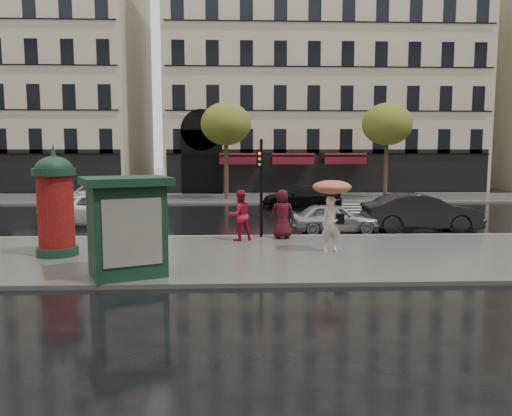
{
  "coord_description": "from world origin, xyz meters",
  "views": [
    {
      "loc": [
        -1.29,
        -16.08,
        3.4
      ],
      "look_at": [
        -0.61,
        1.5,
        1.37
      ],
      "focal_mm": 35.0,
      "sensor_mm": 36.0,
      "label": 1
    }
  ],
  "objects_px": {
    "newsstand": "(126,225)",
    "car_silver": "(334,218)",
    "car_white": "(100,210)",
    "car_far_silver": "(90,194)",
    "car_black": "(302,197)",
    "morris_column": "(55,202)",
    "woman_red": "(240,215)",
    "man_burgundy": "(282,214)",
    "traffic_light": "(261,178)",
    "car_darkgrey": "(421,212)",
    "woman_umbrella": "(332,203)"
  },
  "relations": [
    {
      "from": "woman_umbrella",
      "to": "woman_red",
      "type": "relative_size",
      "value": 1.3
    },
    {
      "from": "morris_column",
      "to": "car_far_silver",
      "type": "distance_m",
      "value": 15.78
    },
    {
      "from": "car_black",
      "to": "car_far_silver",
      "type": "height_order",
      "value": "car_far_silver"
    },
    {
      "from": "woman_red",
      "to": "newsstand",
      "type": "height_order",
      "value": "newsstand"
    },
    {
      "from": "car_black",
      "to": "traffic_light",
      "type": "bearing_deg",
      "value": -11.95
    },
    {
      "from": "traffic_light",
      "to": "car_black",
      "type": "xyz_separation_m",
      "value": [
        2.93,
        10.35,
        -1.69
      ]
    },
    {
      "from": "car_silver",
      "to": "car_black",
      "type": "xyz_separation_m",
      "value": [
        -0.18,
        8.88,
        0.06
      ]
    },
    {
      "from": "woman_umbrella",
      "to": "car_far_silver",
      "type": "xyz_separation_m",
      "value": [
        -12.14,
        15.15,
        -1.0
      ]
    },
    {
      "from": "car_white",
      "to": "car_far_silver",
      "type": "xyz_separation_m",
      "value": [
        -2.81,
        8.16,
        -0.0
      ]
    },
    {
      "from": "woman_red",
      "to": "man_burgundy",
      "type": "distance_m",
      "value": 1.64
    },
    {
      "from": "woman_umbrella",
      "to": "car_white",
      "type": "relative_size",
      "value": 0.47
    },
    {
      "from": "man_burgundy",
      "to": "morris_column",
      "type": "distance_m",
      "value": 7.91
    },
    {
      "from": "woman_umbrella",
      "to": "newsstand",
      "type": "bearing_deg",
      "value": -154.48
    },
    {
      "from": "car_silver",
      "to": "car_far_silver",
      "type": "relative_size",
      "value": 0.88
    },
    {
      "from": "car_darkgrey",
      "to": "car_far_silver",
      "type": "distance_m",
      "value": 19.82
    },
    {
      "from": "woman_umbrella",
      "to": "car_silver",
      "type": "xyz_separation_m",
      "value": [
        0.94,
        4.35,
        -1.08
      ]
    },
    {
      "from": "traffic_light",
      "to": "woman_red",
      "type": "bearing_deg",
      "value": -139.86
    },
    {
      "from": "car_silver",
      "to": "car_darkgrey",
      "type": "xyz_separation_m",
      "value": [
        3.78,
        0.38,
        0.17
      ]
    },
    {
      "from": "man_burgundy",
      "to": "newsstand",
      "type": "bearing_deg",
      "value": 44.42
    },
    {
      "from": "car_darkgrey",
      "to": "car_black",
      "type": "height_order",
      "value": "car_darkgrey"
    },
    {
      "from": "woman_red",
      "to": "car_far_silver",
      "type": "bearing_deg",
      "value": -76.64
    },
    {
      "from": "woman_umbrella",
      "to": "car_silver",
      "type": "relative_size",
      "value": 0.66
    },
    {
      "from": "newsstand",
      "to": "car_far_silver",
      "type": "bearing_deg",
      "value": 108.89
    },
    {
      "from": "car_black",
      "to": "newsstand",
      "type": "bearing_deg",
      "value": -18.9
    },
    {
      "from": "traffic_light",
      "to": "car_darkgrey",
      "type": "xyz_separation_m",
      "value": [
        6.89,
        1.85,
        -1.57
      ]
    },
    {
      "from": "car_white",
      "to": "traffic_light",
      "type": "bearing_deg",
      "value": -124.84
    },
    {
      "from": "car_white",
      "to": "car_black",
      "type": "relative_size",
      "value": 1.1
    },
    {
      "from": "newsstand",
      "to": "car_silver",
      "type": "relative_size",
      "value": 0.73
    },
    {
      "from": "car_silver",
      "to": "car_white",
      "type": "relative_size",
      "value": 0.71
    },
    {
      "from": "morris_column",
      "to": "car_black",
      "type": "height_order",
      "value": "morris_column"
    },
    {
      "from": "man_burgundy",
      "to": "car_white",
      "type": "relative_size",
      "value": 0.36
    },
    {
      "from": "man_burgundy",
      "to": "traffic_light",
      "type": "bearing_deg",
      "value": -27.66
    },
    {
      "from": "man_burgundy",
      "to": "car_darkgrey",
      "type": "bearing_deg",
      "value": -165.38
    },
    {
      "from": "traffic_light",
      "to": "newsstand",
      "type": "distance_m",
      "value": 6.94
    },
    {
      "from": "man_burgundy",
      "to": "traffic_light",
      "type": "height_order",
      "value": "traffic_light"
    },
    {
      "from": "car_far_silver",
      "to": "woman_umbrella",
      "type": "bearing_deg",
      "value": 38.26
    },
    {
      "from": "traffic_light",
      "to": "car_far_silver",
      "type": "xyz_separation_m",
      "value": [
        -9.97,
        12.27,
        -1.65
      ]
    },
    {
      "from": "morris_column",
      "to": "traffic_light",
      "type": "distance_m",
      "value": 7.29
    },
    {
      "from": "car_darkgrey",
      "to": "car_far_silver",
      "type": "height_order",
      "value": "car_darkgrey"
    },
    {
      "from": "woman_red",
      "to": "car_far_silver",
      "type": "relative_size",
      "value": 0.44
    },
    {
      "from": "car_silver",
      "to": "car_darkgrey",
      "type": "bearing_deg",
      "value": -85.49
    },
    {
      "from": "newsstand",
      "to": "car_black",
      "type": "relative_size",
      "value": 0.57
    },
    {
      "from": "man_burgundy",
      "to": "car_black",
      "type": "distance_m",
      "value": 10.9
    },
    {
      "from": "morris_column",
      "to": "newsstand",
      "type": "bearing_deg",
      "value": -43.56
    },
    {
      "from": "woman_umbrella",
      "to": "car_darkgrey",
      "type": "relative_size",
      "value": 0.5
    },
    {
      "from": "man_burgundy",
      "to": "morris_column",
      "type": "xyz_separation_m",
      "value": [
        -7.37,
        -2.77,
        0.76
      ]
    },
    {
      "from": "car_white",
      "to": "car_black",
      "type": "xyz_separation_m",
      "value": [
        10.09,
        6.24,
        -0.04
      ]
    },
    {
      "from": "woman_red",
      "to": "car_black",
      "type": "bearing_deg",
      "value": -130.64
    },
    {
      "from": "newsstand",
      "to": "car_silver",
      "type": "bearing_deg",
      "value": 46.13
    },
    {
      "from": "man_burgundy",
      "to": "traffic_light",
      "type": "distance_m",
      "value": 1.58
    }
  ]
}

